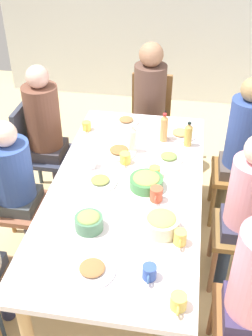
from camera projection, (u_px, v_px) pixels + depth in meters
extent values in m
plane|color=tan|center=(126.00, 261.00, 3.14)|extent=(6.81, 6.81, 0.00)
cube|color=white|center=(126.00, 189.00, 2.73)|extent=(2.03, 0.99, 0.04)
cylinder|color=tan|center=(100.00, 154.00, 3.72)|extent=(0.07, 0.07, 0.69)
cylinder|color=tan|center=(28.00, 335.00, 2.26)|extent=(0.07, 0.07, 0.69)
cylinder|color=tan|center=(187.00, 162.00, 3.62)|extent=(0.07, 0.07, 0.69)
cylinder|color=brown|center=(19.00, 285.00, 2.69)|extent=(0.04, 0.04, 0.43)
cylinder|color=#313354|center=(3.00, 294.00, 2.62)|extent=(0.09, 0.09, 0.45)
cube|color=brown|center=(250.00, 319.00, 2.23)|extent=(0.40, 0.40, 0.04)
cylinder|color=#925939|center=(213.00, 313.00, 2.52)|extent=(0.04, 0.04, 0.43)
cylinder|color=#2D2E4A|center=(225.00, 326.00, 2.44)|extent=(0.09, 0.09, 0.45)
cube|color=#352D51|center=(251.00, 312.00, 2.20)|extent=(0.30, 0.30, 0.10)
cube|color=brown|center=(149.00, 127.00, 3.94)|extent=(0.40, 0.40, 0.04)
cylinder|color=#956332|center=(167.00, 139.00, 4.18)|extent=(0.04, 0.04, 0.43)
cylinder|color=brown|center=(134.00, 136.00, 4.23)|extent=(0.04, 0.04, 0.43)
cylinder|color=olive|center=(163.00, 158.00, 3.91)|extent=(0.04, 0.04, 0.43)
cylinder|color=brown|center=(128.00, 154.00, 3.95)|extent=(0.04, 0.04, 0.43)
cube|color=olive|center=(152.00, 96.00, 3.94)|extent=(0.04, 0.38, 0.45)
cylinder|color=#473846|center=(155.00, 152.00, 3.97)|extent=(0.09, 0.09, 0.45)
cylinder|color=#42463E|center=(139.00, 150.00, 3.99)|extent=(0.09, 0.09, 0.45)
cube|color=#363E3F|center=(149.00, 121.00, 3.90)|extent=(0.30, 0.30, 0.10)
cylinder|color=brown|center=(150.00, 92.00, 3.72)|extent=(0.29, 0.29, 0.51)
sphere|color=#A87859|center=(151.00, 55.00, 3.52)|extent=(0.21, 0.21, 0.21)
cube|color=#34394F|center=(48.00, 156.00, 3.53)|extent=(0.40, 0.40, 0.04)
cylinder|color=#334048|center=(39.00, 164.00, 3.82)|extent=(0.04, 0.04, 0.43)
cylinder|color=#36354B|center=(26.00, 186.00, 3.55)|extent=(0.04, 0.04, 0.43)
cylinder|color=#333A45|center=(74.00, 168.00, 3.78)|extent=(0.04, 0.04, 0.43)
cylinder|color=#303747|center=(64.00, 190.00, 3.50)|extent=(0.04, 0.04, 0.43)
cube|color=#383D4C|center=(24.00, 130.00, 3.42)|extent=(0.38, 0.04, 0.45)
cylinder|color=#43414A|center=(64.00, 172.00, 3.71)|extent=(0.09, 0.09, 0.45)
cylinder|color=#3D3949|center=(59.00, 182.00, 3.58)|extent=(0.09, 0.09, 0.45)
cube|color=#3A363C|center=(47.00, 150.00, 3.50)|extent=(0.30, 0.30, 0.10)
cylinder|color=brown|center=(43.00, 117.00, 3.31)|extent=(0.28, 0.28, 0.53)
sphere|color=beige|center=(37.00, 77.00, 3.11)|extent=(0.18, 0.18, 0.18)
cube|color=olive|center=(242.00, 232.00, 2.78)|extent=(0.40, 0.40, 0.04)
cylinder|color=#8B5E42|center=(212.00, 271.00, 2.79)|extent=(0.04, 0.04, 0.43)
cylinder|color=#8C5E41|center=(212.00, 235.00, 3.07)|extent=(0.04, 0.04, 0.43)
cylinder|color=#25324A|center=(223.00, 261.00, 2.85)|extent=(0.09, 0.09, 0.45)
cylinder|color=#2F304A|center=(222.00, 244.00, 2.98)|extent=(0.09, 0.09, 0.45)
cube|color=#303148|center=(243.00, 226.00, 2.74)|extent=(0.30, 0.30, 0.10)
cylinder|color=pink|center=(251.00, 193.00, 2.58)|extent=(0.29, 0.29, 0.47)
cube|color=olive|center=(237.00, 174.00, 3.32)|extent=(0.40, 0.40, 0.04)
cylinder|color=olive|center=(252.00, 185.00, 3.56)|extent=(0.04, 0.04, 0.43)
cylinder|color=olive|center=(212.00, 206.00, 3.33)|extent=(0.04, 0.04, 0.43)
cylinder|color=olive|center=(212.00, 181.00, 3.61)|extent=(0.04, 0.04, 0.43)
cylinder|color=brown|center=(221.00, 199.00, 3.39)|extent=(0.09, 0.09, 0.45)
cylinder|color=brown|center=(221.00, 187.00, 3.52)|extent=(0.09, 0.09, 0.45)
cube|color=#504641|center=(238.00, 168.00, 3.28)|extent=(0.30, 0.30, 0.10)
cylinder|color=#314990|center=(245.00, 133.00, 3.09)|extent=(0.27, 0.27, 0.55)
cube|color=#915A42|center=(18.00, 207.00, 2.99)|extent=(0.40, 0.40, 0.04)
cylinder|color=brown|center=(10.00, 212.00, 3.28)|extent=(0.04, 0.04, 0.43)
cylinder|color=brown|center=(51.00, 217.00, 3.23)|extent=(0.04, 0.04, 0.43)
cylinder|color=olive|center=(37.00, 248.00, 2.96)|extent=(0.04, 0.04, 0.43)
cylinder|color=#364841|center=(39.00, 222.00, 3.17)|extent=(0.09, 0.09, 0.45)
cylinder|color=#36364A|center=(32.00, 237.00, 3.04)|extent=(0.09, 0.09, 0.45)
cube|color=#41474B|center=(17.00, 200.00, 2.96)|extent=(0.30, 0.30, 0.10)
cylinder|color=#324E9A|center=(11.00, 171.00, 2.80)|extent=(0.29, 0.29, 0.43)
sphere|color=beige|center=(4.00, 134.00, 2.63)|extent=(0.17, 0.17, 0.17)
cylinder|color=white|center=(92.00, 270.00, 2.13)|extent=(0.25, 0.25, 0.01)
ellipsoid|color=#9F693C|center=(92.00, 268.00, 2.12)|extent=(0.14, 0.14, 0.02)
cylinder|color=silver|center=(126.00, 121.00, 3.41)|extent=(0.21, 0.21, 0.01)
ellipsoid|color=#A06D40|center=(126.00, 119.00, 3.40)|extent=(0.12, 0.12, 0.02)
cylinder|color=white|center=(100.00, 182.00, 2.74)|extent=(0.23, 0.23, 0.01)
ellipsoid|color=olive|center=(100.00, 180.00, 2.73)|extent=(0.12, 0.12, 0.02)
cylinder|color=white|center=(181.00, 134.00, 3.24)|extent=(0.24, 0.24, 0.01)
ellipsoid|color=tan|center=(181.00, 132.00, 3.23)|extent=(0.13, 0.13, 0.02)
cylinder|color=white|center=(169.00, 158.00, 2.97)|extent=(0.22, 0.22, 0.01)
ellipsoid|color=#759E48|center=(169.00, 156.00, 2.96)|extent=(0.12, 0.12, 0.02)
cylinder|color=silver|center=(119.00, 152.00, 3.04)|extent=(0.25, 0.25, 0.01)
ellipsoid|color=#A26538|center=(119.00, 150.00, 3.03)|extent=(0.14, 0.14, 0.02)
cylinder|color=beige|center=(161.00, 224.00, 2.35)|extent=(0.21, 0.21, 0.09)
ellipsoid|color=#91A158|center=(162.00, 218.00, 2.32)|extent=(0.17, 0.17, 0.04)
cylinder|color=#497856|center=(89.00, 223.00, 2.37)|extent=(0.16, 0.16, 0.08)
ellipsoid|color=#829E51|center=(89.00, 217.00, 2.35)|extent=(0.13, 0.13, 0.04)
cylinder|color=#438546|center=(146.00, 182.00, 2.69)|extent=(0.22, 0.22, 0.07)
ellipsoid|color=#95A252|center=(146.00, 178.00, 2.67)|extent=(0.18, 0.18, 0.04)
cylinder|color=#EDC14F|center=(125.00, 158.00, 2.92)|extent=(0.08, 0.08, 0.08)
torus|color=yellow|center=(124.00, 162.00, 2.88)|extent=(0.05, 0.01, 0.05)
cylinder|color=#DCBD53|center=(178.00, 302.00, 1.93)|extent=(0.08, 0.08, 0.08)
torus|color=#DBC454|center=(178.00, 311.00, 1.89)|extent=(0.05, 0.01, 0.05)
cylinder|color=#C55638|center=(156.00, 194.00, 2.57)|extent=(0.08, 0.08, 0.09)
torus|color=#CD533B|center=(155.00, 199.00, 2.53)|extent=(0.05, 0.01, 0.05)
cylinder|color=white|center=(90.00, 162.00, 2.87)|extent=(0.08, 0.08, 0.09)
torus|color=white|center=(88.00, 166.00, 2.83)|extent=(0.05, 0.01, 0.05)
cylinder|color=#E2BF4A|center=(87.00, 126.00, 3.30)|extent=(0.07, 0.07, 0.07)
torus|color=#E7BF4B|center=(85.00, 129.00, 3.26)|extent=(0.05, 0.01, 0.05)
cylinder|color=#EABF54|center=(180.00, 237.00, 2.27)|extent=(0.07, 0.07, 0.09)
torus|color=yellow|center=(180.00, 244.00, 2.23)|extent=(0.05, 0.01, 0.05)
cylinder|color=#EDBF48|center=(155.00, 172.00, 2.78)|extent=(0.08, 0.08, 0.08)
torus|color=yellow|center=(154.00, 176.00, 2.74)|extent=(0.05, 0.01, 0.05)
cylinder|color=#3452A6|center=(149.00, 272.00, 2.08)|extent=(0.07, 0.07, 0.08)
torus|color=#3A5D97|center=(148.00, 280.00, 2.04)|extent=(0.05, 0.01, 0.05)
cylinder|color=gold|center=(188.00, 136.00, 3.08)|extent=(0.06, 0.06, 0.16)
cone|color=tan|center=(189.00, 125.00, 3.03)|extent=(0.05, 0.05, 0.03)
cylinder|color=black|center=(190.00, 123.00, 3.02)|extent=(0.03, 0.03, 0.01)
cylinder|color=silver|center=(133.00, 141.00, 3.01)|extent=(0.06, 0.06, 0.18)
cone|color=silver|center=(133.00, 129.00, 2.95)|extent=(0.05, 0.05, 0.03)
cylinder|color=silver|center=(133.00, 126.00, 2.94)|extent=(0.03, 0.03, 0.01)
cylinder|color=tan|center=(164.00, 130.00, 3.13)|extent=(0.06, 0.06, 0.19)
cone|color=tan|center=(165.00, 117.00, 3.07)|extent=(0.05, 0.05, 0.03)
cylinder|color=red|center=(165.00, 114.00, 3.05)|extent=(0.03, 0.03, 0.01)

